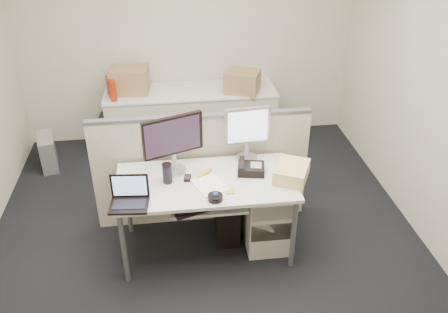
{
  "coord_description": "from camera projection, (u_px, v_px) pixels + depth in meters",
  "views": [
    {
      "loc": [
        -0.27,
        -3.3,
        2.94
      ],
      "look_at": [
        0.17,
        0.15,
        0.87
      ],
      "focal_mm": 38.0,
      "sensor_mm": 36.0,
      "label": 1
    }
  ],
  "objects": [
    {
      "name": "floor",
      "position": [
        207.0,
        247.0,
        4.34
      ],
      "size": [
        4.0,
        4.5,
        0.01
      ],
      "primitive_type": "cube",
      "color": "black",
      "rests_on": "ground"
    },
    {
      "name": "wall_back",
      "position": [
        187.0,
        31.0,
        5.57
      ],
      "size": [
        4.0,
        0.02,
        2.7
      ],
      "primitive_type": "cube",
      "color": "beige",
      "rests_on": "ground"
    },
    {
      "name": "wall_right",
      "position": [
        448.0,
        100.0,
        3.87
      ],
      "size": [
        0.02,
        4.5,
        2.7
      ],
      "primitive_type": "cube",
      "color": "beige",
      "rests_on": "ground"
    },
    {
      "name": "desk",
      "position": [
        206.0,
        187.0,
        4.0
      ],
      "size": [
        1.5,
        0.75,
        0.73
      ],
      "color": "silver",
      "rests_on": "floor"
    },
    {
      "name": "keyboard_tray",
      "position": [
        208.0,
        204.0,
        3.87
      ],
      "size": [
        0.62,
        0.32,
        0.02
      ],
      "primitive_type": "cube",
      "color": "silver",
      "rests_on": "desk"
    },
    {
      "name": "drawer_pedestal",
      "position": [
        267.0,
        211.0,
        4.28
      ],
      "size": [
        0.4,
        0.55,
        0.65
      ],
      "primitive_type": "cube",
      "color": "beige",
      "rests_on": "floor"
    },
    {
      "name": "cubicle_partition",
      "position": [
        202.0,
        171.0,
        4.44
      ],
      "size": [
        2.0,
        0.06,
        1.1
      ],
      "primitive_type": "cube",
      "color": "beige",
      "rests_on": "floor"
    },
    {
      "name": "back_counter",
      "position": [
        192.0,
        119.0,
        5.8
      ],
      "size": [
        2.0,
        0.6,
        0.72
      ],
      "primitive_type": "cube",
      "color": "beige",
      "rests_on": "floor"
    },
    {
      "name": "monitor_main",
      "position": [
        173.0,
        145.0,
        3.96
      ],
      "size": [
        0.56,
        0.37,
        0.53
      ],
      "primitive_type": "cube",
      "rotation": [
        0.0,
        0.0,
        0.35
      ],
      "color": "black",
      "rests_on": "desk"
    },
    {
      "name": "monitor_small",
      "position": [
        247.0,
        134.0,
        4.16
      ],
      "size": [
        0.42,
        0.24,
        0.49
      ],
      "primitive_type": "cube",
      "rotation": [
        0.0,
        0.0,
        0.09
      ],
      "color": "#B7B7BC",
      "rests_on": "desk"
    },
    {
      "name": "laptop",
      "position": [
        128.0,
        195.0,
        3.6
      ],
      "size": [
        0.32,
        0.25,
        0.22
      ],
      "primitive_type": "cube",
      "rotation": [
        0.0,
        0.0,
        -0.09
      ],
      "color": "black",
      "rests_on": "desk"
    },
    {
      "name": "trackball",
      "position": [
        215.0,
        198.0,
        3.72
      ],
      "size": [
        0.14,
        0.14,
        0.05
      ],
      "primitive_type": "cylinder",
      "rotation": [
        0.0,
        0.0,
        -0.23
      ],
      "color": "black",
      "rests_on": "desk"
    },
    {
      "name": "desk_phone",
      "position": [
        251.0,
        169.0,
        4.06
      ],
      "size": [
        0.26,
        0.22,
        0.07
      ],
      "primitive_type": "cube",
      "rotation": [
        0.0,
        0.0,
        -0.19
      ],
      "color": "black",
      "rests_on": "desk"
    },
    {
      "name": "paper_stack",
      "position": [
        210.0,
        185.0,
        3.9
      ],
      "size": [
        0.31,
        0.35,
        0.01
      ],
      "primitive_type": "cube",
      "rotation": [
        0.0,
        0.0,
        0.39
      ],
      "color": "white",
      "rests_on": "desk"
    },
    {
      "name": "sticky_pad",
      "position": [
        230.0,
        191.0,
        3.83
      ],
      "size": [
        0.08,
        0.08,
        0.01
      ],
      "primitive_type": "cube",
      "rotation": [
        0.0,
        0.0,
        -0.0
      ],
      "color": "gold",
      "rests_on": "desk"
    },
    {
      "name": "travel_mug",
      "position": [
        167.0,
        174.0,
        3.91
      ],
      "size": [
        0.1,
        0.1,
        0.16
      ],
      "primitive_type": "cylinder",
      "rotation": [
        0.0,
        0.0,
        0.37
      ],
      "color": "black",
      "rests_on": "desk"
    },
    {
      "name": "banana",
      "position": [
        205.0,
        172.0,
        4.04
      ],
      "size": [
        0.17,
        0.17,
        0.04
      ],
      "primitive_type": "ellipsoid",
      "rotation": [
        0.0,
        0.0,
        0.77
      ],
      "color": "gold",
      "rests_on": "desk"
    },
    {
      "name": "cellphone",
      "position": [
        187.0,
        178.0,
        3.99
      ],
      "size": [
        0.07,
        0.11,
        0.01
      ],
      "primitive_type": "cube",
      "rotation": [
        0.0,
        0.0,
        -0.16
      ],
      "color": "black",
      "rests_on": "desk"
    },
    {
      "name": "manila_folders",
      "position": [
        292.0,
        172.0,
        3.97
      ],
      "size": [
        0.38,
        0.41,
        0.12
      ],
      "primitive_type": "cube",
      "rotation": [
        0.0,
        0.0,
        -0.45
      ],
      "color": "#EECD83",
      "rests_on": "desk"
    },
    {
      "name": "keyboard",
      "position": [
        202.0,
        205.0,
        3.82
      ],
      "size": [
        0.52,
        0.32,
        0.03
      ],
      "primitive_type": "cube",
      "rotation": [
        0.0,
        0.0,
        0.32
      ],
      "color": "black",
      "rests_on": "keyboard_tray"
    },
    {
      "name": "pc_tower_desk",
      "position": [
        226.0,
        212.0,
        4.41
      ],
      "size": [
        0.21,
        0.5,
        0.46
      ],
      "primitive_type": "cube",
      "rotation": [
        0.0,
        0.0,
        -0.02
      ],
      "color": "black",
      "rests_on": "floor"
    },
    {
      "name": "pc_tower_spare_dark",
      "position": [
        107.0,
        132.0,
        5.86
      ],
      "size": [
        0.22,
        0.44,
        0.39
      ],
      "primitive_type": "cube",
      "rotation": [
        0.0,
        0.0,
        -0.13
      ],
      "color": "black",
      "rests_on": "floor"
    },
    {
      "name": "pc_tower_spare_silver",
      "position": [
        48.0,
        152.0,
        5.45
      ],
      "size": [
        0.25,
        0.44,
        0.39
      ],
      "primitive_type": "cube",
      "rotation": [
        0.0,
        0.0,
        0.22
      ],
      "color": "#B7B7BC",
      "rests_on": "floor"
    },
    {
      "name": "cardboard_box_left",
      "position": [
        130.0,
        81.0,
        5.49
      ],
      "size": [
        0.46,
        0.36,
        0.32
      ],
      "primitive_type": "cube",
      "rotation": [
        0.0,
        0.0,
        -0.1
      ],
      "color": "olive",
      "rests_on": "back_counter"
    },
    {
      "name": "cardboard_box_right",
      "position": [
        242.0,
        82.0,
        5.51
      ],
      "size": [
        0.47,
        0.42,
        0.28
      ],
      "primitive_type": "cube",
      "rotation": [
        0.0,
        0.0,
        -0.4
      ],
      "color": "olive",
      "rests_on": "back_counter"
    },
    {
      "name": "red_binder",
      "position": [
        111.0,
        89.0,
        5.37
      ],
      "size": [
        0.13,
        0.28,
        0.25
      ],
      "primitive_type": "cube",
      "rotation": [
        0.0,
        0.0,
        0.27
      ],
      "color": "maroon",
      "rests_on": "back_counter"
    }
  ]
}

